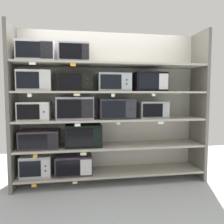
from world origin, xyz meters
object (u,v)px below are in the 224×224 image
object	(u,v)px
microwave_1	(74,164)
microwave_7	(152,110)
microwave_4	(35,111)
microwave_8	(35,81)
microwave_0	(37,165)
microwave_10	(113,83)
microwave_13	(74,54)
microwave_2	(40,139)
microwave_6	(116,109)
microwave_5	(75,108)
microwave_9	(75,82)
microwave_3	(84,135)
microwave_11	(149,82)
microwave_12	(36,52)

from	to	relation	value
microwave_1	microwave_7	xyz separation A→B (m)	(1.25, 0.00, 0.83)
microwave_4	microwave_8	bearing A→B (deg)	0.71
microwave_0	microwave_10	bearing A→B (deg)	-0.01
microwave_7	microwave_13	xyz separation A→B (m)	(-1.22, -0.00, 0.85)
microwave_2	microwave_1	bearing A→B (deg)	0.00
microwave_13	microwave_6	bearing A→B (deg)	0.01
microwave_4	microwave_6	bearing A→B (deg)	0.00
microwave_7	microwave_8	xyz separation A→B (m)	(-1.79, 0.00, 0.44)
microwave_6	microwave_13	world-z (taller)	microwave_13
microwave_13	microwave_5	bearing A→B (deg)	1.34
microwave_8	microwave_9	xyz separation A→B (m)	(0.58, 0.00, -0.00)
microwave_8	microwave_10	bearing A→B (deg)	-0.00
microwave_7	microwave_10	xyz separation A→B (m)	(-0.63, -0.00, 0.43)
microwave_5	microwave_7	distance (m)	1.22
microwave_0	microwave_2	size ratio (longest dim) A/B	0.79
microwave_3	microwave_11	bearing A→B (deg)	-0.00
microwave_8	microwave_13	xyz separation A→B (m)	(0.57, -0.00, 0.41)
microwave_4	microwave_10	distance (m)	1.25
microwave_9	microwave_7	bearing A→B (deg)	-0.01
microwave_7	microwave_0	bearing A→B (deg)	179.99
microwave_1	microwave_7	distance (m)	1.50
microwave_0	microwave_5	distance (m)	1.03
microwave_3	microwave_8	xyz separation A→B (m)	(-0.69, 0.00, 0.82)
microwave_3	microwave_9	xyz separation A→B (m)	(-0.12, 0.00, 0.82)
microwave_10	microwave_12	world-z (taller)	microwave_12
microwave_7	microwave_10	size ratio (longest dim) A/B	0.92
microwave_6	microwave_8	world-z (taller)	microwave_8
microwave_4	microwave_5	xyz separation A→B (m)	(0.58, 0.00, 0.04)
microwave_1	microwave_3	size ratio (longest dim) A/B	1.01
microwave_6	microwave_7	xyz separation A→B (m)	(0.59, 0.00, -0.02)
microwave_5	microwave_9	bearing A→B (deg)	2.13
microwave_7	microwave_9	world-z (taller)	microwave_9
microwave_8	microwave_6	bearing A→B (deg)	-0.01
microwave_2	microwave_12	size ratio (longest dim) A/B	1.08
microwave_11	microwave_12	bearing A→B (deg)	180.00
microwave_2	microwave_6	distance (m)	1.24
microwave_9	microwave_6	bearing A→B (deg)	-0.02
microwave_5	microwave_12	size ratio (longest dim) A/B	1.05
microwave_0	microwave_7	bearing A→B (deg)	-0.01
microwave_2	microwave_11	xyz separation A→B (m)	(1.69, 0.00, 0.86)
microwave_11	microwave_10	bearing A→B (deg)	-180.00
microwave_0	microwave_9	xyz separation A→B (m)	(0.59, 0.00, 1.25)
microwave_7	microwave_11	size ratio (longest dim) A/B	0.91
microwave_9	microwave_3	bearing A→B (deg)	-0.08
microwave_11	microwave_12	world-z (taller)	microwave_12
microwave_10	microwave_5	bearing A→B (deg)	-179.99
microwave_9	microwave_5	bearing A→B (deg)	-177.87
microwave_6	microwave_13	size ratio (longest dim) A/B	1.24
microwave_0	microwave_3	distance (m)	0.83
microwave_4	microwave_6	world-z (taller)	microwave_6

